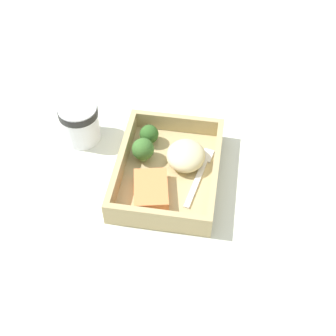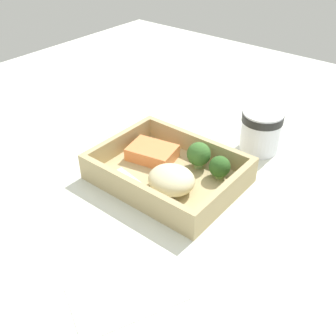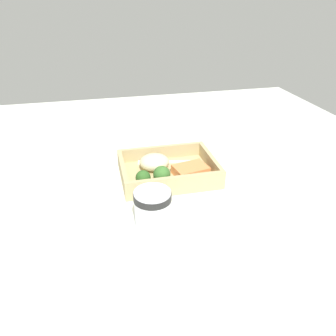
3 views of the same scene
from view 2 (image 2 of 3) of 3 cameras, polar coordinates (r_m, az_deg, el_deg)
ground_plane at (r=74.92cm, az=0.00°, el=-2.31°), size 160.00×160.00×2.00cm
takeout_tray at (r=73.95cm, az=0.00°, el=-1.33°), size 26.29×19.97×1.20cm
tray_rim at (r=72.42cm, az=0.00°, el=0.33°), size 26.29×19.97×4.01cm
salmon_fillet at (r=77.47cm, az=-2.30°, el=2.23°), size 10.18×8.18×2.55cm
mashed_potatoes at (r=68.71cm, az=0.50°, el=-1.71°), size 8.53×7.85×4.34cm
broccoli_floret_1 at (r=72.18cm, az=7.50°, el=0.15°), size 3.99×3.99×4.40cm
broccoli_floret_2 at (r=74.25cm, az=4.49°, el=1.97°), size 4.55×4.55×5.23cm
fork at (r=69.23cm, az=-2.84°, el=-3.47°), size 15.84×4.47×0.44cm
paper_cup at (r=82.75cm, az=13.34°, el=5.50°), size 8.32×8.32×8.70cm
receipt_slip at (r=56.16cm, az=-6.07°, el=-17.63°), size 14.58×17.33×0.24cm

